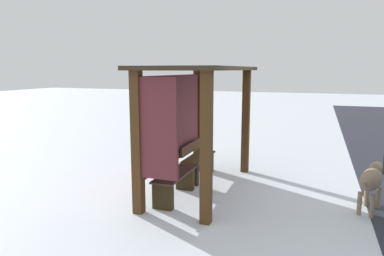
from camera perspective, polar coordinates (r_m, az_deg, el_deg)
ground_plane at (r=6.92m, az=1.42°, el=-9.80°), size 60.00×60.00×0.00m
bus_shelter at (r=6.53m, az=-0.64°, el=3.83°), size 3.26×1.51×2.34m
bench_left_inside at (r=6.32m, az=-3.04°, el=-8.42°), size 1.22×0.41×0.75m
bench_center_inside at (r=7.50m, az=0.91°, el=-5.48°), size 1.22×0.39×0.75m
dog at (r=6.44m, az=27.20°, el=-7.42°), size 1.06×0.53×0.74m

